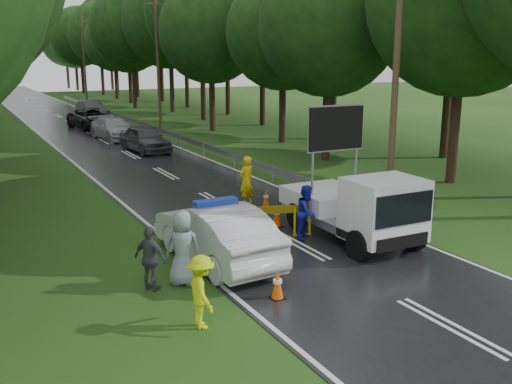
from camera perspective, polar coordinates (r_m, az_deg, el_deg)
ground at (r=17.25m, az=4.29°, el=-5.35°), size 160.00×160.00×0.00m
road at (r=44.97m, az=-16.66°, el=5.89°), size 7.00×140.00×0.02m
guardrail at (r=45.46m, az=-12.03°, el=6.92°), size 0.12×60.06×0.70m
utility_pole_near at (r=21.07m, az=13.83°, el=11.78°), size 1.40×0.24×10.00m
utility_pole_mid at (r=44.04m, az=-9.78°, el=12.71°), size 1.40×0.24×10.00m
utility_pole_far at (r=69.18m, az=-16.81°, el=12.58°), size 1.40×0.24×10.00m
tree_right_near at (r=23.84m, az=21.36°, el=17.43°), size 7.92×7.92×11.52m
police_sedan at (r=15.68m, az=-4.01°, el=-4.16°), size 1.99×5.00×1.78m
work_truck at (r=17.57m, az=10.14°, el=-1.46°), size 2.36×5.09×4.01m
barrier at (r=17.66m, az=1.63°, el=-2.21°), size 2.38×0.85×1.03m
officer at (r=21.57m, az=-0.97°, el=1.13°), size 0.79×0.64×1.87m
civilian at (r=17.71m, az=5.12°, el=-1.99°), size 1.04×1.00×1.69m
bystander_left at (r=12.07m, az=-5.47°, el=-9.89°), size 0.66×1.06×1.58m
bystander_mid at (r=14.02m, az=-10.49°, el=-6.58°), size 0.84×1.01×1.61m
bystander_right at (r=14.21m, az=-7.34°, el=-5.58°), size 1.10×1.03×1.89m
queue_car_first at (r=34.32m, az=-11.05°, el=5.26°), size 2.28×4.66×1.53m
queue_car_second at (r=39.98m, az=-14.04°, el=6.19°), size 2.61×5.18×1.44m
queue_car_third at (r=46.09m, az=-16.02°, el=7.07°), size 3.25×5.89×1.56m
queue_car_fourth at (r=54.85m, az=-16.13°, el=7.99°), size 2.18×4.73×1.50m
cone_near_left at (r=13.49m, az=2.16°, el=-9.23°), size 0.35×0.35×0.73m
cone_center at (r=18.96m, az=2.10°, el=-2.34°), size 0.38×0.38×0.80m
cone_far at (r=21.40m, az=1.00°, el=-0.64°), size 0.32×0.32×0.68m
cone_left_mid at (r=18.10m, az=-8.17°, el=-3.44°), size 0.32×0.32×0.68m
cone_right at (r=21.00m, az=8.82°, el=-0.96°), size 0.36×0.36×0.76m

